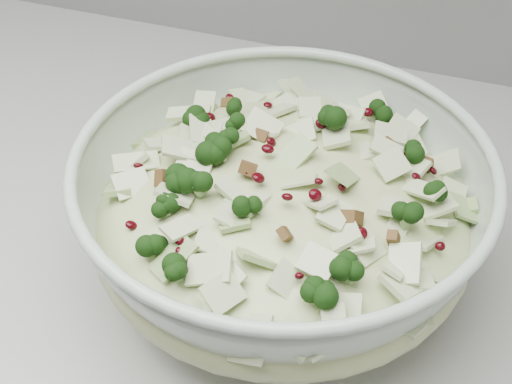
# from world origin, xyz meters

# --- Properties ---
(counter) EXTENTS (3.60, 0.60, 0.90)m
(counter) POSITION_xyz_m (0.00, 1.70, 0.45)
(counter) COLOR #A1A19D
(counter) RESTS_ON floor
(mixing_bowl) EXTENTS (0.34, 0.34, 0.13)m
(mixing_bowl) POSITION_xyz_m (0.38, 1.60, 0.97)
(mixing_bowl) COLOR #AFC0AF
(mixing_bowl) RESTS_ON counter
(salad) EXTENTS (0.36, 0.36, 0.13)m
(salad) POSITION_xyz_m (0.38, 1.60, 0.99)
(salad) COLOR beige
(salad) RESTS_ON mixing_bowl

